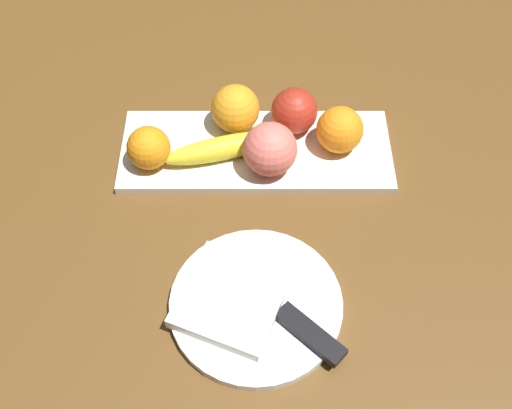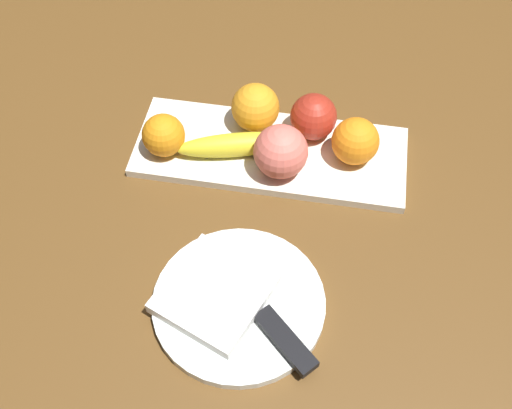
{
  "view_description": "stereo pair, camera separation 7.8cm",
  "coord_description": "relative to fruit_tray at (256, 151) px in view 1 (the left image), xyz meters",
  "views": [
    {
      "loc": [
        -0.03,
        0.6,
        0.67
      ],
      "look_at": [
        -0.03,
        0.14,
        0.04
      ],
      "focal_mm": 43.21,
      "sensor_mm": 36.0,
      "label": 1
    },
    {
      "loc": [
        -0.11,
        0.59,
        0.67
      ],
      "look_at": [
        -0.03,
        0.14,
        0.04
      ],
      "focal_mm": 43.21,
      "sensor_mm": 36.0,
      "label": 2
    }
  ],
  "objects": [
    {
      "name": "banana",
      "position": [
        0.05,
        0.01,
        0.02
      ],
      "size": [
        0.17,
        0.08,
        0.03
      ],
      "primitive_type": "ellipsoid",
      "rotation": [
        0.0,
        0.0,
        0.28
      ],
      "color": "yellow",
      "rests_on": "fruit_tray"
    },
    {
      "name": "peach",
      "position": [
        -0.02,
        0.04,
        0.04
      ],
      "size": [
        0.07,
        0.07,
        0.07
      ],
      "primitive_type": "sphere",
      "color": "#E96F60",
      "rests_on": "fruit_tray"
    },
    {
      "name": "fruit_tray",
      "position": [
        0.0,
        0.0,
        0.0
      ],
      "size": [
        0.38,
        0.15,
        0.01
      ],
      "primitive_type": "cube",
      "color": "white",
      "rests_on": "ground_plane"
    },
    {
      "name": "orange_center",
      "position": [
        0.03,
        -0.04,
        0.04
      ],
      "size": [
        0.07,
        0.07,
        0.07
      ],
      "primitive_type": "sphere",
      "color": "orange",
      "rests_on": "fruit_tray"
    },
    {
      "name": "ground_plane",
      "position": [
        0.03,
        -0.02,
        -0.01
      ],
      "size": [
        2.4,
        2.4,
        0.0
      ],
      "primitive_type": "plane",
      "color": "brown"
    },
    {
      "name": "folded_napkin",
      "position": [
        0.03,
        0.24,
        0.02
      ],
      "size": [
        0.15,
        0.15,
        0.02
      ],
      "primitive_type": "cube",
      "rotation": [
        0.0,
        0.0,
        -0.38
      ],
      "color": "white",
      "rests_on": "dinner_plate"
    },
    {
      "name": "orange_near_banana",
      "position": [
        0.15,
        0.03,
        0.04
      ],
      "size": [
        0.06,
        0.06,
        0.06
      ],
      "primitive_type": "sphere",
      "color": "orange",
      "rests_on": "fruit_tray"
    },
    {
      "name": "knife",
      "position": [
        -0.05,
        0.28,
        0.01
      ],
      "size": [
        0.15,
        0.14,
        0.01
      ],
      "rotation": [
        0.0,
        0.0,
        -0.75
      ],
      "color": "silver",
      "rests_on": "dinner_plate"
    },
    {
      "name": "apple",
      "position": [
        -0.05,
        -0.04,
        0.04
      ],
      "size": [
        0.07,
        0.07,
        0.07
      ],
      "primitive_type": "sphere",
      "color": "#A72B1C",
      "rests_on": "fruit_tray"
    },
    {
      "name": "orange_near_apple",
      "position": [
        -0.12,
        -0.0,
        0.04
      ],
      "size": [
        0.07,
        0.07,
        0.07
      ],
      "primitive_type": "sphere",
      "color": "orange",
      "rests_on": "fruit_tray"
    },
    {
      "name": "dinner_plate",
      "position": [
        0.0,
        0.24,
        0.0
      ],
      "size": [
        0.21,
        0.21,
        0.01
      ],
      "primitive_type": "cylinder",
      "color": "white",
      "rests_on": "ground_plane"
    }
  ]
}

